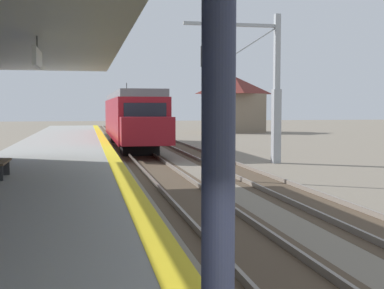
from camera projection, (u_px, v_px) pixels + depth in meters
The scene contains 7 objects.
station_platform at pixel (47, 182), 16.39m from camera, with size 5.00×80.00×0.91m.
track_pair_nearest_platform at pixel (164, 175), 21.21m from camera, with size 2.34×120.00×0.16m.
track_pair_middle at pixel (243, 173), 21.90m from camera, with size 2.34×120.00×0.16m.
approaching_train at pixel (131, 117), 36.17m from camera, with size 2.93×19.60×4.76m.
rail_signal_post at pixel (205, 98), 19.87m from camera, with size 0.32×0.34×5.20m.
catenary_pylon_far_side at pixel (271, 92), 25.81m from camera, with size 5.00×0.40×7.50m.
distant_trackside_house at pixel (234, 103), 58.74m from camera, with size 6.60×5.28×6.40m.
Camera 1 is at (-1.25, -0.86, 2.82)m, focal length 47.94 mm.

